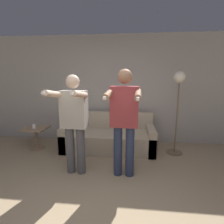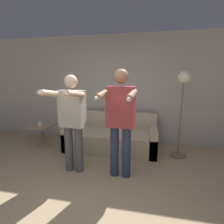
% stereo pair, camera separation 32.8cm
% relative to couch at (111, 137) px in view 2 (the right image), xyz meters
% --- Properties ---
extents(ground_plane, '(16.00, 16.00, 0.00)m').
position_rel_couch_xyz_m(ground_plane, '(0.08, -2.10, -0.26)').
color(ground_plane, tan).
extents(wall_back, '(10.00, 0.05, 2.60)m').
position_rel_couch_xyz_m(wall_back, '(0.08, 0.56, 1.04)').
color(wall_back, '#B7B2A8').
rests_on(wall_back, ground_plane).
extents(couch, '(2.01, 0.89, 0.79)m').
position_rel_couch_xyz_m(couch, '(0.00, 0.00, 0.00)').
color(couch, beige).
rests_on(couch, ground_plane).
extents(person_left, '(0.51, 0.69, 1.65)m').
position_rel_couch_xyz_m(person_left, '(-0.43, -1.11, 0.70)').
color(person_left, '#56565B').
rests_on(person_left, ground_plane).
extents(person_right, '(0.53, 0.69, 1.73)m').
position_rel_couch_xyz_m(person_right, '(0.38, -1.10, 0.75)').
color(person_right, '#2D3856').
rests_on(person_right, ground_plane).
extents(cat, '(0.40, 0.14, 0.19)m').
position_rel_couch_xyz_m(cat, '(0.21, 0.33, 0.62)').
color(cat, silver).
rests_on(cat, couch).
extents(floor_lamp, '(0.33, 0.33, 1.73)m').
position_rel_couch_xyz_m(floor_lamp, '(1.44, -0.10, 1.07)').
color(floor_lamp, '#756047').
rests_on(floor_lamp, ground_plane).
extents(side_table, '(0.50, 0.50, 0.49)m').
position_rel_couch_xyz_m(side_table, '(-1.65, -0.17, 0.10)').
color(side_table, '#A38460').
rests_on(side_table, ground_plane).
extents(cup, '(0.07, 0.07, 0.09)m').
position_rel_couch_xyz_m(cup, '(-1.65, -0.24, 0.28)').
color(cup, white).
rests_on(cup, side_table).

